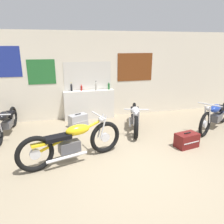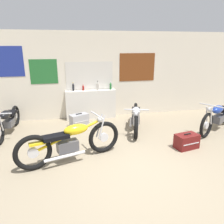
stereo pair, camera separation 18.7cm
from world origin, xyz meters
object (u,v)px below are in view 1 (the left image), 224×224
hard_case_silver (78,121)px  motorcycle_silver (135,117)px  motorcycle_black (6,122)px  bottle_left_center (81,88)px  hard_case_darkred (187,140)px  motorcycle_yellow (73,142)px  bottle_leftmost (71,87)px  bottle_center (96,86)px  motorcycle_blue (216,115)px  bottle_right_center (109,86)px

hard_case_silver → motorcycle_silver: bearing=-21.1°
motorcycle_black → bottle_left_center: bearing=22.7°
motorcycle_black → hard_case_darkred: (4.37, -1.84, -0.22)m
motorcycle_black → motorcycle_silver: 3.57m
motorcycle_black → motorcycle_yellow: (1.66, -1.86, 0.05)m
motorcycle_silver → hard_case_darkred: motorcycle_silver is taller
bottle_leftmost → hard_case_darkred: 3.83m
bottle_leftmost → bottle_center: (0.78, -0.09, 0.01)m
bottle_center → motorcycle_black: bottle_center is taller
motorcycle_silver → bottle_left_center: bearing=135.2°
motorcycle_blue → motorcycle_yellow: 4.28m
bottle_center → motorcycle_silver: 1.71m
bottle_leftmost → motorcycle_silver: (1.68, -1.36, -0.69)m
hard_case_silver → hard_case_darkred: hard_case_silver is taller
bottle_center → hard_case_darkred: (1.73, -2.66, -0.92)m
bottle_right_center → motorcycle_blue: (2.77, -1.85, -0.64)m
bottle_left_center → bottle_center: 0.47m
bottle_leftmost → bottle_right_center: 1.22m
motorcycle_silver → hard_case_silver: (-1.58, 0.61, -0.19)m
motorcycle_silver → motorcycle_black: bearing=172.8°
bottle_right_center → motorcycle_black: (-3.08, -0.88, -0.68)m
bottle_right_center → bottle_leftmost: bearing=178.5°
hard_case_silver → bottle_right_center: bearing=32.6°
bottle_left_center → bottle_center: (0.46, -0.09, 0.05)m
motorcycle_silver → hard_case_silver: motorcycle_silver is taller
motorcycle_blue → hard_case_darkred: (-1.48, -0.87, -0.25)m
bottle_left_center → bottle_right_center: 0.90m
bottle_left_center → motorcycle_yellow: 2.88m
motorcycle_silver → motorcycle_blue: size_ratio=0.97×
hard_case_silver → bottle_left_center: bearing=73.7°
motorcycle_silver → motorcycle_blue: bearing=-12.7°
bottle_right_center → hard_case_silver: bottle_right_center is taller
motorcycle_blue → motorcycle_black: bearing=170.6°
bottle_center → motorcycle_black: bearing=-162.7°
motorcycle_blue → bottle_right_center: bearing=146.3°
bottle_left_center → hard_case_silver: bottle_left_center is taller
bottle_left_center → bottle_leftmost: bearing=179.4°
motorcycle_silver → bottle_center: bearing=125.4°
motorcycle_black → motorcycle_blue: size_ratio=1.03×
bottle_right_center → motorcycle_silver: size_ratio=0.14×
bottle_right_center → motorcycle_silver: bottle_right_center is taller
bottle_center → hard_case_darkred: size_ratio=0.52×
bottle_right_center → motorcycle_yellow: bottle_right_center is taller
motorcycle_blue → motorcycle_silver: bearing=167.3°
hard_case_darkred → motorcycle_silver: bearing=120.8°
motorcycle_yellow → hard_case_darkred: size_ratio=3.73×
bottle_right_center → bottle_center: bearing=-172.6°
bottle_left_center → motorcycle_yellow: bottle_left_center is taller
bottle_center → hard_case_silver: size_ratio=0.51×
motorcycle_black → motorcycle_silver: bearing=-7.2°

